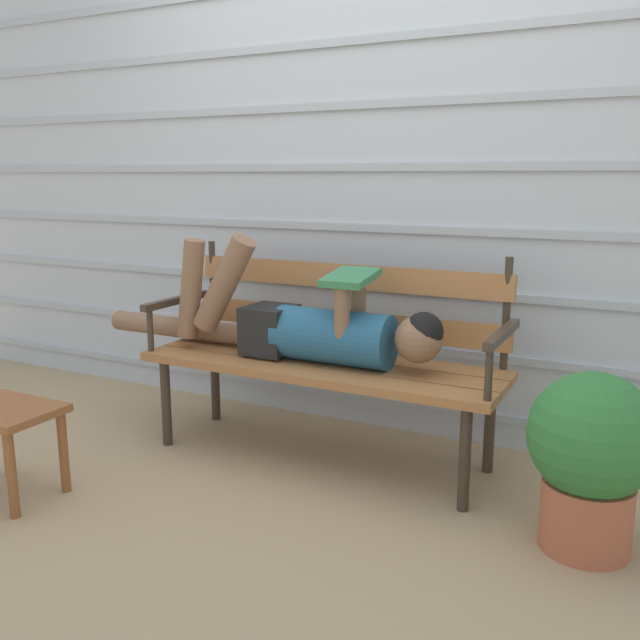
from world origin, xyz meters
TOP-DOWN VIEW (x-y plane):
  - ground_plane at (0.00, 0.00)m, footprint 12.00×12.00m
  - house_siding at (0.00, 0.61)m, footprint 5.49×0.08m
  - park_bench at (0.00, 0.17)m, footprint 1.57×0.50m
  - reclining_person at (-0.10, 0.10)m, footprint 1.72×0.26m
  - footstool at (-0.90, -0.76)m, footprint 0.40×0.30m
  - potted_plant at (1.12, -0.16)m, footprint 0.41×0.41m

SIDE VIEW (x-z plane):
  - ground_plane at x=0.00m, z-range 0.00..0.00m
  - footstool at x=-0.90m, z-range 0.11..0.46m
  - potted_plant at x=1.12m, z-range 0.03..0.64m
  - park_bench at x=0.00m, z-range 0.03..0.93m
  - reclining_person at x=-0.10m, z-range 0.32..0.85m
  - house_siding at x=0.00m, z-range 0.00..2.22m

